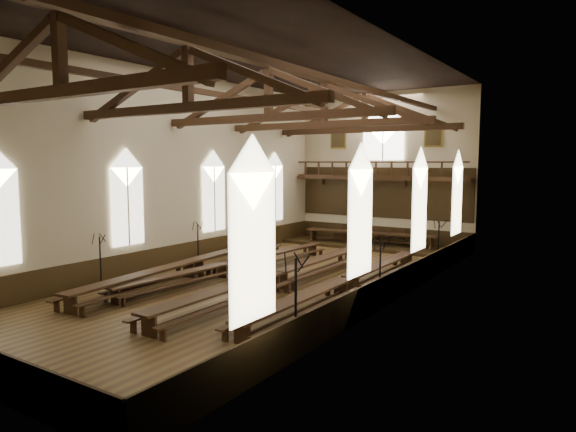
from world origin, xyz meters
name	(u,v)px	position (x,y,z in m)	size (l,w,h in m)	color
ground	(269,282)	(0.00, 0.00, 0.00)	(26.00, 26.00, 0.00)	brown
room_walls	(269,139)	(0.00, 0.00, 6.46)	(26.00, 26.00, 26.00)	#BFB390
wainscot_band	(269,269)	(0.00, 0.00, 0.60)	(12.00, 26.00, 1.20)	#33230F
side_windows	(269,200)	(0.00, 0.00, 3.74)	(11.85, 19.80, 4.50)	white
end_window	(383,135)	(0.00, 12.90, 7.22)	(2.80, 0.12, 3.80)	white
minstrels_gallery	(381,186)	(0.00, 12.66, 3.91)	(11.80, 1.24, 3.70)	#341F10
portraits	(383,137)	(0.00, 12.90, 7.10)	(7.75, 0.09, 1.45)	brown
roof_trusses	(269,99)	(0.00, 0.00, 8.22)	(11.70, 25.70, 2.80)	#341F10
refectory_row_a	(193,264)	(-3.84, -0.93, 0.58)	(2.36, 15.00, 0.80)	#341F10
refectory_row_b	(235,265)	(-2.30, 0.35, 0.50)	(1.90, 13.90, 0.69)	#341F10
refectory_row_c	(277,276)	(1.12, -0.99, 0.59)	(1.64, 14.94, 0.81)	#341F10
refectory_row_d	(347,282)	(4.01, -0.18, 0.55)	(1.54, 14.47, 0.76)	#341F10
dais	(369,246)	(-0.18, 11.40, 0.10)	(11.40, 2.90, 0.19)	#33230F
high_table	(369,234)	(-0.18, 11.40, 0.86)	(8.51, 1.96, 0.79)	#341F10
high_chairs	(375,234)	(-0.18, 12.22, 0.74)	(5.86, 0.47, 1.00)	#341F10
candelabrum_left_near	(101,271)	(-5.55, -4.85, 0.72)	(0.67, 0.73, 2.38)	black
candelabrum_left_mid	(198,251)	(-5.55, 1.27, 0.70)	(0.64, 0.70, 2.30)	black
candelabrum_left_far	(252,238)	(-5.55, 6.06, 0.86)	(0.76, 0.87, 2.82)	black
candelabrum_right_near	(296,321)	(5.55, -6.52, 0.87)	(0.83, 0.86, 2.86)	black
candelabrum_right_mid	(380,283)	(5.55, -0.39, 0.77)	(0.74, 0.77, 2.55)	black
candelabrum_right_far	(438,254)	(5.55, 7.11, 0.79)	(0.73, 0.80, 2.60)	black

